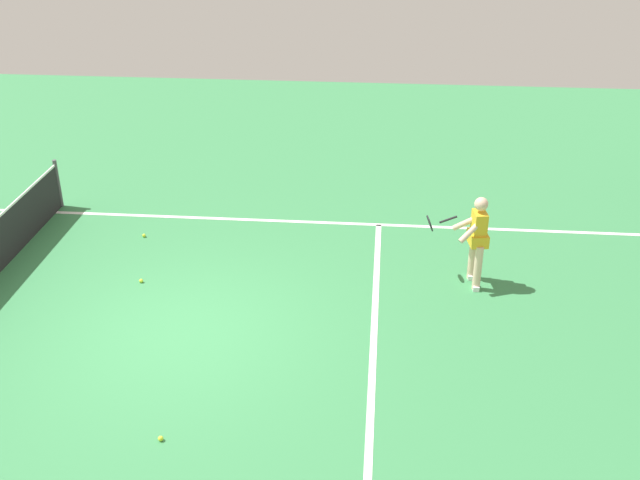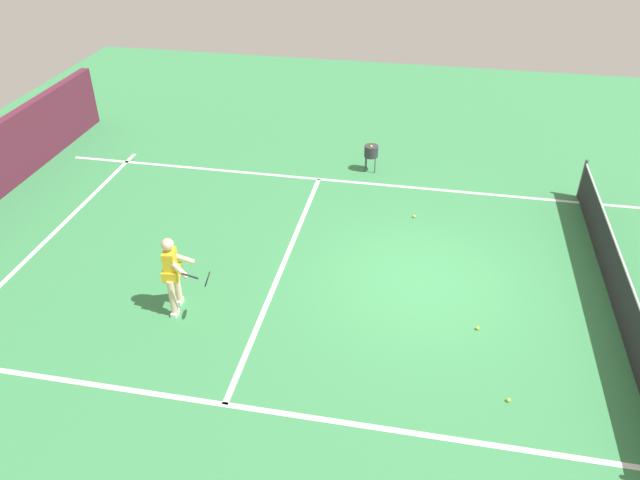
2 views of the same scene
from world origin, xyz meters
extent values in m
plane|color=#38844C|center=(0.00, 0.00, 0.00)|extent=(27.61, 27.61, 0.00)
cube|color=white|center=(0.00, -2.83, 0.00)|extent=(7.65, 0.10, 0.01)
cube|color=white|center=(3.83, 0.00, 0.00)|extent=(0.10, 19.24, 0.01)
cylinder|color=#4C4C51|center=(4.13, 3.55, 0.49)|extent=(0.08, 0.08, 0.99)
cylinder|color=beige|center=(1.58, -4.46, 0.39)|extent=(0.13, 0.13, 0.78)
cylinder|color=beige|center=(1.94, -4.40, 0.39)|extent=(0.13, 0.13, 0.78)
cube|color=white|center=(1.58, -4.46, 0.04)|extent=(0.20, 0.10, 0.08)
cube|color=white|center=(1.94, -4.40, 0.04)|extent=(0.20, 0.10, 0.08)
cube|color=gold|center=(1.76, -4.43, 1.04)|extent=(0.35, 0.25, 0.52)
cube|color=gold|center=(1.76, -4.43, 0.84)|extent=(0.44, 0.34, 0.20)
sphere|color=beige|center=(1.76, -4.43, 1.44)|extent=(0.22, 0.22, 0.22)
cylinder|color=beige|center=(1.59, -4.30, 1.06)|extent=(0.34, 0.45, 0.37)
cylinder|color=beige|center=(1.89, -4.26, 1.06)|extent=(0.22, 0.48, 0.37)
cylinder|color=black|center=(2.03, -3.96, 1.02)|extent=(0.08, 0.30, 0.14)
torus|color=black|center=(1.99, -3.67, 0.96)|extent=(0.30, 0.16, 0.28)
cylinder|color=beige|center=(1.99, -3.67, 0.96)|extent=(0.25, 0.12, 0.23)
sphere|color=#D1E533|center=(-2.38, -0.31, 0.03)|extent=(0.07, 0.07, 0.07)
sphere|color=#D1E533|center=(1.30, 1.05, 0.03)|extent=(0.07, 0.07, 0.07)
sphere|color=#D1E533|center=(2.93, 1.49, 0.03)|extent=(0.07, 0.07, 0.07)
camera|label=1|loc=(-9.23, -2.86, 6.37)|focal=42.49mm
camera|label=2|loc=(10.10, -0.12, 7.42)|focal=34.95mm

